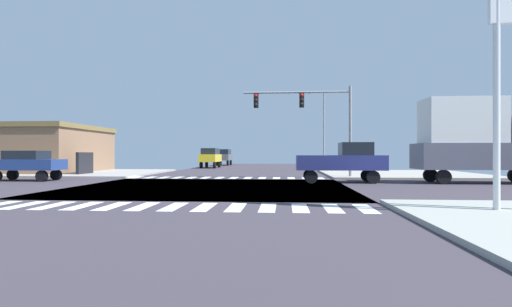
% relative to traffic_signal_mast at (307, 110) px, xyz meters
% --- Properties ---
extents(ground, '(90.00, 90.00, 0.05)m').
position_rel_traffic_signal_mast_xyz_m(ground, '(-5.38, -7.33, -4.75)').
color(ground, '#3A343D').
extents(sidewalk_corner_ne, '(12.00, 12.00, 0.14)m').
position_rel_traffic_signal_mast_xyz_m(sidewalk_corner_ne, '(7.62, 4.67, -4.65)').
color(sidewalk_corner_ne, '#A09B91').
rests_on(sidewalk_corner_ne, ground).
extents(sidewalk_corner_nw, '(12.00, 12.00, 0.14)m').
position_rel_traffic_signal_mast_xyz_m(sidewalk_corner_nw, '(-18.38, 4.67, -4.65)').
color(sidewalk_corner_nw, '#9B9892').
rests_on(sidewalk_corner_nw, ground).
extents(crosswalk_near, '(13.50, 2.00, 0.01)m').
position_rel_traffic_signal_mast_xyz_m(crosswalk_near, '(-5.63, -14.63, -4.72)').
color(crosswalk_near, white).
rests_on(crosswalk_near, ground).
extents(crosswalk_far, '(13.50, 2.00, 0.01)m').
position_rel_traffic_signal_mast_xyz_m(crosswalk_far, '(-5.63, -0.03, -4.72)').
color(crosswalk_far, white).
rests_on(crosswalk_far, ground).
extents(traffic_signal_mast, '(7.47, 0.55, 6.35)m').
position_rel_traffic_signal_mast_xyz_m(traffic_signal_mast, '(0.00, 0.00, 0.00)').
color(traffic_signal_mast, gray).
rests_on(traffic_signal_mast, ground).
extents(street_lamp, '(1.78, 0.32, 7.90)m').
position_rel_traffic_signal_mast_xyz_m(street_lamp, '(2.11, 11.72, 0.01)').
color(street_lamp, gray).
rests_on(street_lamp, ground).
extents(bank_building, '(15.19, 9.84, 4.16)m').
position_rel_traffic_signal_mast_xyz_m(bank_building, '(-25.28, 5.82, -2.64)').
color(bank_building, '#86644B').
rests_on(bank_building, ground).
extents(pickup_nearside_1, '(5.10, 2.00, 2.35)m').
position_rel_traffic_signal_mast_xyz_m(pickup_nearside_1, '(1.85, -3.83, -3.43)').
color(pickup_nearside_1, black).
rests_on(pickup_nearside_1, ground).
extents(sedan_queued_1, '(4.30, 1.80, 1.88)m').
position_rel_traffic_signal_mast_xyz_m(sedan_queued_1, '(-17.67, -3.83, -3.61)').
color(sedan_queued_1, black).
rests_on(sedan_queued_1, ground).
extents(suv_leading_3, '(1.96, 4.60, 2.34)m').
position_rel_traffic_signal_mast_xyz_m(suv_leading_3, '(-10.38, 28.74, -3.33)').
color(suv_leading_3, black).
rests_on(suv_leading_3, ground).
extents(box_truck_trailing_1, '(7.20, 2.40, 4.85)m').
position_rel_traffic_signal_mast_xyz_m(box_truck_trailing_1, '(9.40, -3.83, -2.16)').
color(box_truck_trailing_1, black).
rests_on(box_truck_trailing_1, ground).
extents(suv_outer_4, '(1.96, 4.60, 2.34)m').
position_rel_traffic_signal_mast_xyz_m(suv_outer_4, '(-10.38, 18.46, -3.33)').
color(suv_outer_4, black).
rests_on(suv_outer_4, ground).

